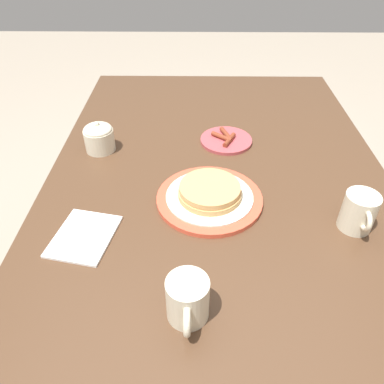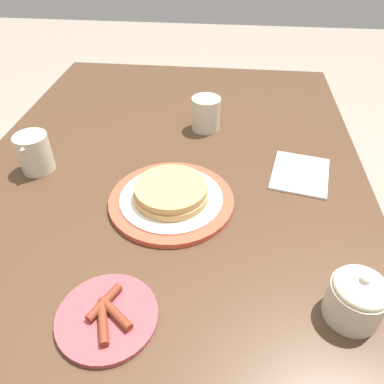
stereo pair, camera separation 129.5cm
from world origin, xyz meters
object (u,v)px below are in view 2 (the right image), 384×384
(side_plate_bacon, at_px, (107,316))
(sugar_bowl, at_px, (357,297))
(pancake_plate, at_px, (171,197))
(creamer_pitcher, at_px, (34,152))
(napkin, at_px, (300,174))
(coffee_mug, at_px, (206,113))

(side_plate_bacon, bearing_deg, sugar_bowl, -82.50)
(pancake_plate, height_order, sugar_bowl, sugar_bowl)
(creamer_pitcher, distance_m, sugar_bowl, 0.72)
(pancake_plate, relative_size, side_plate_bacon, 1.66)
(pancake_plate, relative_size, creamer_pitcher, 2.27)
(sugar_bowl, bearing_deg, pancake_plate, 53.79)
(napkin, bearing_deg, pancake_plate, 114.64)
(side_plate_bacon, distance_m, sugar_bowl, 0.38)
(side_plate_bacon, bearing_deg, napkin, -39.56)
(pancake_plate, relative_size, napkin, 1.50)
(side_plate_bacon, height_order, napkin, side_plate_bacon)
(coffee_mug, bearing_deg, side_plate_bacon, 170.19)
(creamer_pitcher, distance_m, napkin, 0.61)
(coffee_mug, xyz_separation_m, napkin, (-0.19, -0.23, -0.04))
(coffee_mug, relative_size, sugar_bowl, 1.16)
(coffee_mug, relative_size, creamer_pitcher, 0.93)
(sugar_bowl, bearing_deg, napkin, 5.60)
(side_plate_bacon, xyz_separation_m, napkin, (0.41, -0.34, -0.00))
(side_plate_bacon, relative_size, sugar_bowl, 1.70)
(pancake_plate, bearing_deg, coffee_mug, -8.26)
(pancake_plate, bearing_deg, sugar_bowl, -126.21)
(side_plate_bacon, height_order, creamer_pitcher, creamer_pitcher)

